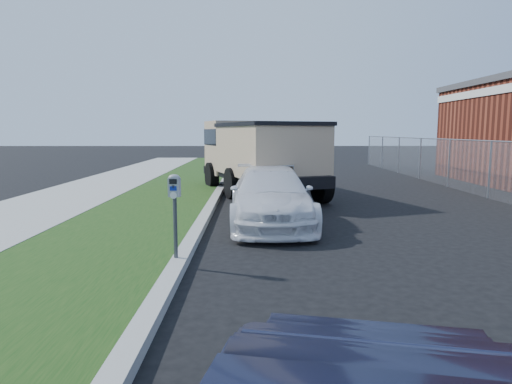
{
  "coord_description": "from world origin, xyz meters",
  "views": [
    {
      "loc": [
        -1.46,
        -7.23,
        2.09
      ],
      "look_at": [
        -1.4,
        1.0,
        1.0
      ],
      "focal_mm": 32.0,
      "sensor_mm": 36.0,
      "label": 1
    }
  ],
  "objects": [
    {
      "name": "ground",
      "position": [
        0.0,
        0.0,
        0.0
      ],
      "size": [
        120.0,
        120.0,
        0.0
      ],
      "primitive_type": "plane",
      "color": "black",
      "rests_on": "ground"
    },
    {
      "name": "streetside",
      "position": [
        -5.57,
        2.0,
        0.07
      ],
      "size": [
        6.12,
        50.0,
        0.15
      ],
      "color": "gray",
      "rests_on": "ground"
    },
    {
      "name": "chainlink_fence",
      "position": [
        6.0,
        7.0,
        1.26
      ],
      "size": [
        0.06,
        30.06,
        30.0
      ],
      "color": "slate",
      "rests_on": "ground"
    },
    {
      "name": "parking_meter",
      "position": [
        -2.66,
        -0.34,
        1.08
      ],
      "size": [
        0.2,
        0.15,
        1.32
      ],
      "rotation": [
        0.0,
        0.0,
        -0.13
      ],
      "color": "#3F4247",
      "rests_on": "ground"
    },
    {
      "name": "white_wagon",
      "position": [
        -1.05,
        2.98,
        0.64
      ],
      "size": [
        1.9,
        4.45,
        1.28
      ],
      "primitive_type": "imported",
      "rotation": [
        0.0,
        0.0,
        0.02
      ],
      "color": "white",
      "rests_on": "ground"
    },
    {
      "name": "dump_truck",
      "position": [
        -1.31,
        8.08,
        1.39
      ],
      "size": [
        4.26,
        6.71,
        2.47
      ],
      "rotation": [
        0.0,
        0.0,
        0.34
      ],
      "color": "black",
      "rests_on": "ground"
    }
  ]
}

